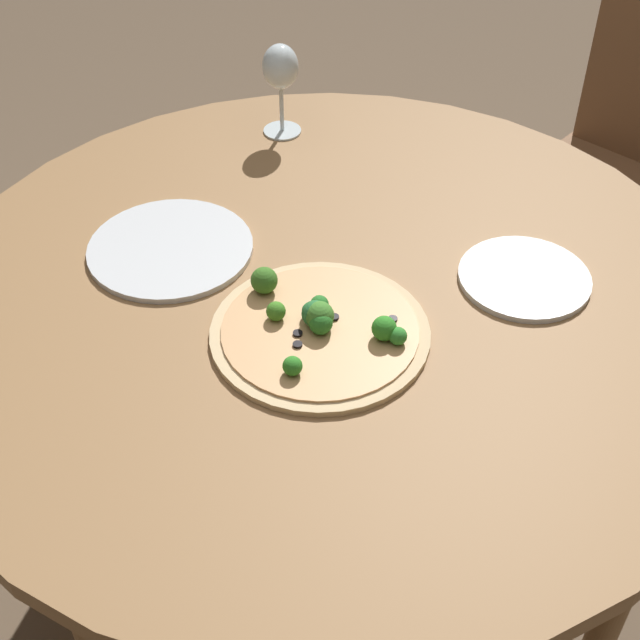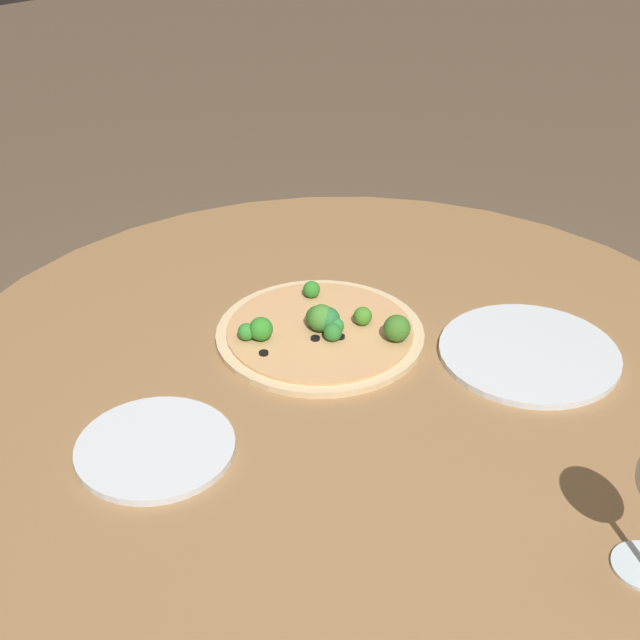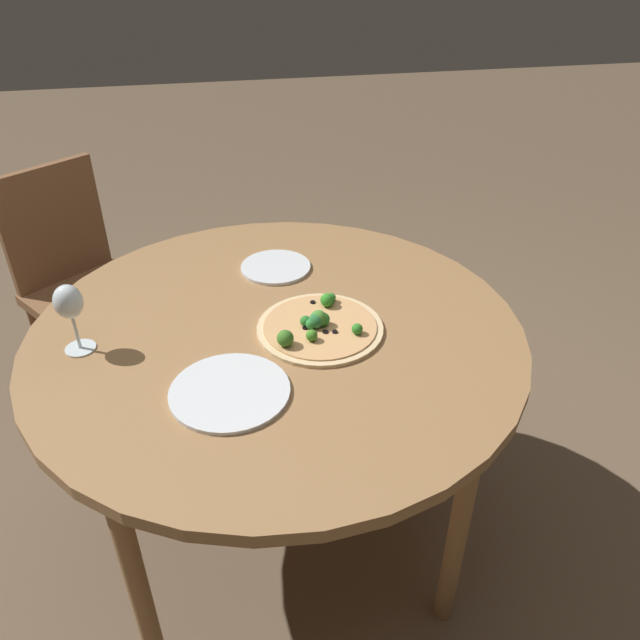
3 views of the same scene
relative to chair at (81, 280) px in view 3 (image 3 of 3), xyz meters
name	(u,v)px [view 3 (image 3 of 3)]	position (x,y,z in m)	size (l,w,h in m)	color
ground_plane	(286,522)	(0.84, 0.63, -0.49)	(12.00, 12.00, 0.00)	brown
dining_table	(277,348)	(0.84, 0.63, 0.21)	(1.26, 1.26, 0.76)	olive
chair	(81,280)	(0.00, 0.00, 0.00)	(0.56, 0.56, 0.90)	brown
pizza	(319,326)	(0.87, 0.74, 0.28)	(0.32, 0.32, 0.06)	#DBBC89
wine_glass	(69,304)	(0.83, 0.15, 0.40)	(0.07, 0.07, 0.18)	silver
plate_near	(276,267)	(0.53, 0.67, 0.28)	(0.21, 0.21, 0.01)	silver
plate_far	(230,392)	(1.07, 0.50, 0.28)	(0.27, 0.27, 0.01)	silver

